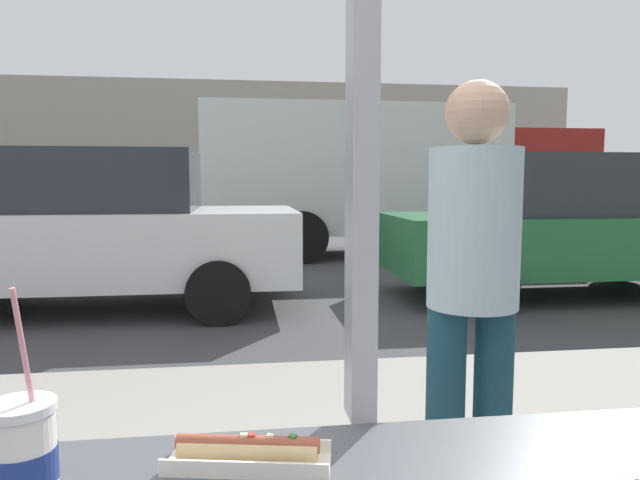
{
  "coord_description": "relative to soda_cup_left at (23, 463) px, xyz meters",
  "views": [
    {
      "loc": [
        -0.23,
        -1.0,
        1.42
      ],
      "look_at": [
        0.27,
        2.62,
        1.04
      ],
      "focal_mm": 32.59,
      "sensor_mm": 36.0,
      "label": 1
    }
  ],
  "objects": [
    {
      "name": "soda_cup_left",
      "position": [
        0.0,
        0.0,
        0.0
      ],
      "size": [
        0.09,
        0.09,
        0.33
      ],
      "color": "white",
      "rests_on": "window_counter"
    },
    {
      "name": "sidewalk_strip",
      "position": [
        0.52,
        1.82,
        -0.98
      ],
      "size": [
        16.0,
        2.8,
        0.13
      ],
      "primitive_type": "cube",
      "color": "#9E998E",
      "rests_on": "ground"
    },
    {
      "name": "ground_plane",
      "position": [
        0.52,
        8.22,
        -1.05
      ],
      "size": [
        60.0,
        60.0,
        0.0
      ],
      "primitive_type": "plane",
      "color": "#424244"
    },
    {
      "name": "parked_car_white",
      "position": [
        -1.31,
        5.83,
        -0.17
      ],
      "size": [
        4.4,
        2.01,
        1.74
      ],
      "color": "silver",
      "rests_on": "ground"
    },
    {
      "name": "hotdog_tray_near",
      "position": [
        0.3,
        0.13,
        -0.07
      ],
      "size": [
        0.28,
        0.14,
        0.05
      ],
      "color": "silver",
      "rests_on": "window_counter"
    },
    {
      "name": "parked_car_green",
      "position": [
        4.25,
        5.83,
        -0.18
      ],
      "size": [
        4.3,
        1.9,
        1.72
      ],
      "color": "#236B38",
      "rests_on": "ground"
    },
    {
      "name": "box_truck",
      "position": [
        3.14,
        10.11,
        0.49
      ],
      "size": [
        7.22,
        2.44,
        2.76
      ],
      "color": "silver",
      "rests_on": "ground"
    },
    {
      "name": "pedestrian",
      "position": [
        1.1,
        1.16,
        0.02
      ],
      "size": [
        0.32,
        0.32,
        1.63
      ],
      "color": "#193F4E",
      "rests_on": "sidewalk_strip"
    },
    {
      "name": "building_facade_far",
      "position": [
        0.52,
        23.9,
        1.66
      ],
      "size": [
        28.0,
        1.2,
        5.43
      ],
      "primitive_type": "cube",
      "color": "#A89E8E",
      "rests_on": "ground"
    }
  ]
}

